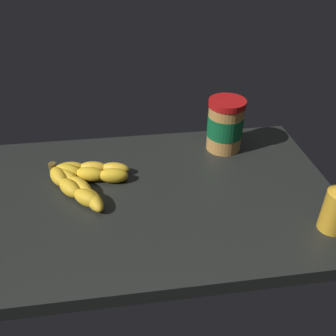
# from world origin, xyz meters

# --- Properties ---
(ground_plane) EXTENTS (0.91, 0.56, 0.03)m
(ground_plane) POSITION_xyz_m (0.00, 0.00, -0.02)
(ground_plane) COLOR black
(banana_bunch) EXTENTS (0.21, 0.20, 0.04)m
(banana_bunch) POSITION_xyz_m (0.16, -0.05, 0.02)
(banana_bunch) COLOR gold
(banana_bunch) RESTS_ON ground_plane
(peanut_butter_jar) EXTENTS (0.10, 0.10, 0.15)m
(peanut_butter_jar) POSITION_xyz_m (-0.23, -0.18, 0.07)
(peanut_butter_jar) COLOR #BF8442
(peanut_butter_jar) RESTS_ON ground_plane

